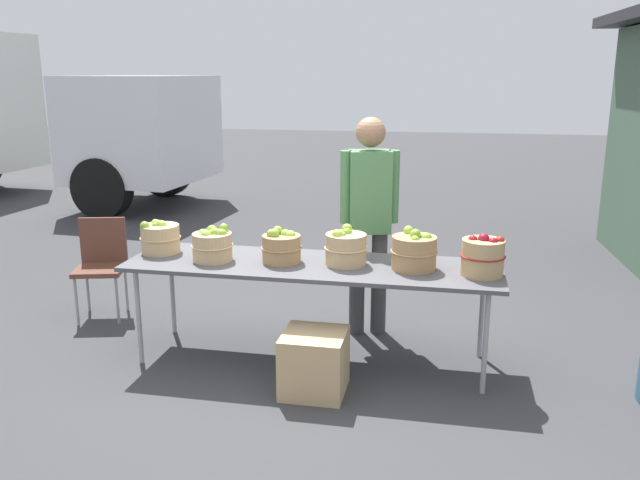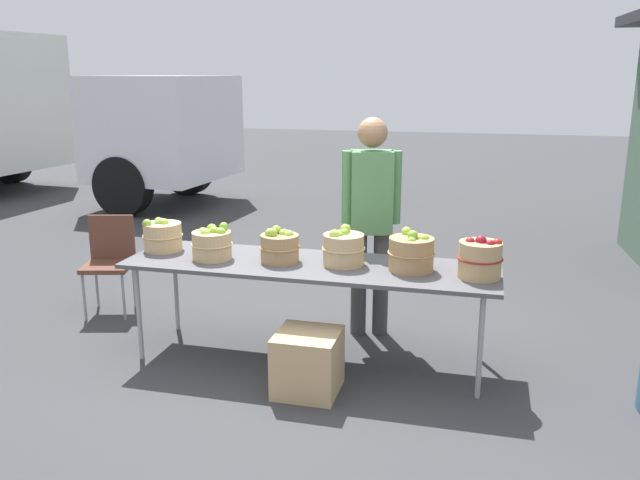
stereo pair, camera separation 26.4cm
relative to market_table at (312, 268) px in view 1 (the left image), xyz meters
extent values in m
plane|color=#38383A|center=(0.00, 0.00, -0.71)|extent=(40.00, 40.00, 0.00)
cube|color=#4C4C51|center=(0.00, 0.00, 0.02)|extent=(2.70, 0.76, 0.03)
cylinder|color=#99999E|center=(-1.23, -0.30, -0.35)|extent=(0.04, 0.04, 0.72)
cylinder|color=#99999E|center=(1.23, -0.30, -0.35)|extent=(0.04, 0.04, 0.72)
cylinder|color=#99999E|center=(-1.23, 0.30, -0.35)|extent=(0.04, 0.04, 0.72)
cylinder|color=#99999E|center=(1.23, 0.30, -0.35)|extent=(0.04, 0.04, 0.72)
cylinder|color=tan|center=(-1.20, 0.07, 0.14)|extent=(0.29, 0.29, 0.21)
torus|color=tan|center=(-1.20, 0.07, 0.15)|extent=(0.31, 0.31, 0.01)
sphere|color=#7AA833|center=(-1.22, 0.06, 0.24)|extent=(0.07, 0.07, 0.07)
sphere|color=#9EC647|center=(-1.20, 0.07, 0.25)|extent=(0.08, 0.08, 0.08)
sphere|color=#9EC647|center=(-1.18, 0.07, 0.26)|extent=(0.07, 0.07, 0.07)
sphere|color=#8CB738|center=(-1.20, 0.07, 0.25)|extent=(0.08, 0.08, 0.08)
sphere|color=#7AA833|center=(-1.28, -0.01, 0.26)|extent=(0.07, 0.07, 0.07)
sphere|color=#7AA833|center=(-1.22, 0.06, 0.24)|extent=(0.07, 0.07, 0.07)
sphere|color=#9EC647|center=(-1.27, 0.15, 0.25)|extent=(0.06, 0.06, 0.06)
cylinder|color=tan|center=(-0.73, -0.06, 0.14)|extent=(0.29, 0.29, 0.20)
torus|color=tan|center=(-0.73, -0.06, 0.15)|extent=(0.31, 0.31, 0.01)
sphere|color=#9EC647|center=(-0.76, -0.11, 0.24)|extent=(0.08, 0.08, 0.08)
sphere|color=#7AA833|center=(-0.67, 0.02, 0.26)|extent=(0.07, 0.07, 0.07)
sphere|color=#8CB738|center=(-0.71, -0.06, 0.25)|extent=(0.07, 0.07, 0.07)
sphere|color=#9EC647|center=(-0.74, -0.06, 0.23)|extent=(0.08, 0.08, 0.08)
sphere|color=#8CB738|center=(-0.81, -0.03, 0.23)|extent=(0.07, 0.07, 0.07)
sphere|color=#7AA833|center=(-0.65, -0.07, 0.24)|extent=(0.08, 0.08, 0.08)
sphere|color=#8CB738|center=(-0.75, -0.01, 0.25)|extent=(0.08, 0.08, 0.08)
cylinder|color=#A87F51|center=(-0.22, -0.01, 0.14)|extent=(0.28, 0.28, 0.20)
torus|color=#A87F51|center=(-0.22, -0.01, 0.15)|extent=(0.30, 0.30, 0.01)
sphere|color=#9EC647|center=(-0.23, 0.06, 0.22)|extent=(0.07, 0.07, 0.07)
sphere|color=#8CB738|center=(-0.27, -0.04, 0.26)|extent=(0.07, 0.07, 0.07)
sphere|color=#8CB738|center=(-0.26, 0.04, 0.26)|extent=(0.07, 0.07, 0.07)
sphere|color=#9EC647|center=(-0.16, 0.01, 0.23)|extent=(0.07, 0.07, 0.07)
sphere|color=#8CB738|center=(-0.29, -0.04, 0.25)|extent=(0.07, 0.07, 0.07)
sphere|color=#8CB738|center=(-0.20, 0.03, 0.24)|extent=(0.08, 0.08, 0.08)
cylinder|color=tan|center=(0.24, 0.03, 0.15)|extent=(0.29, 0.29, 0.22)
torus|color=tan|center=(0.24, 0.03, 0.16)|extent=(0.31, 0.31, 0.01)
sphere|color=#8CB738|center=(0.24, 0.11, 0.28)|extent=(0.08, 0.08, 0.08)
sphere|color=#7AA833|center=(0.24, 0.05, 0.26)|extent=(0.07, 0.07, 0.07)
sphere|color=#8CB738|center=(0.21, -0.01, 0.25)|extent=(0.07, 0.07, 0.07)
sphere|color=#9EC647|center=(0.19, -0.03, 0.27)|extent=(0.08, 0.08, 0.08)
cylinder|color=#A87F51|center=(0.73, 0.01, 0.15)|extent=(0.31, 0.31, 0.23)
torus|color=#A87F51|center=(0.73, 0.01, 0.16)|extent=(0.33, 0.33, 0.01)
sphere|color=#9EC647|center=(0.72, 0.04, 0.26)|extent=(0.07, 0.07, 0.07)
sphere|color=#9EC647|center=(0.80, 0.01, 0.26)|extent=(0.07, 0.07, 0.07)
sphere|color=#8CB738|center=(0.68, 0.12, 0.28)|extent=(0.07, 0.07, 0.07)
sphere|color=#7AA833|center=(0.73, -0.06, 0.26)|extent=(0.07, 0.07, 0.07)
sphere|color=#8CB738|center=(0.81, 0.01, 0.26)|extent=(0.08, 0.08, 0.08)
sphere|color=#7AA833|center=(0.73, 0.00, 0.29)|extent=(0.08, 0.08, 0.08)
cylinder|color=tan|center=(1.19, -0.04, 0.16)|extent=(0.29, 0.29, 0.25)
torus|color=maroon|center=(1.19, -0.04, 0.17)|extent=(0.31, 0.31, 0.01)
sphere|color=maroon|center=(1.19, -0.04, 0.29)|extent=(0.08, 0.08, 0.08)
sphere|color=maroon|center=(1.12, -0.04, 0.28)|extent=(0.06, 0.06, 0.06)
sphere|color=#B22319|center=(1.30, -0.04, 0.28)|extent=(0.06, 0.06, 0.06)
sphere|color=maroon|center=(1.25, -0.07, 0.28)|extent=(0.07, 0.07, 0.07)
cylinder|color=#3F3F3F|center=(0.42, 0.64, -0.28)|extent=(0.13, 0.13, 0.86)
cylinder|color=#3F3F3F|center=(0.25, 0.59, -0.28)|extent=(0.13, 0.13, 0.86)
cube|color=#4C7F4C|center=(0.34, 0.61, 0.47)|extent=(0.37, 0.31, 0.64)
sphere|color=#936B4C|center=(0.34, 0.61, 0.93)|extent=(0.23, 0.23, 0.23)
cylinder|color=#4C7F4C|center=(0.52, 0.66, 0.50)|extent=(0.09, 0.09, 0.57)
cylinder|color=#4C7F4C|center=(0.15, 0.56, 0.50)|extent=(0.09, 0.09, 0.57)
cube|color=silver|center=(-3.83, 5.18, 0.54)|extent=(1.96, 2.23, 1.60)
cube|color=black|center=(-2.98, 5.12, 0.86)|extent=(0.17, 1.76, 0.80)
cylinder|color=black|center=(-3.91, 6.14, -0.26)|extent=(0.92, 0.35, 0.90)
cylinder|color=black|center=(-4.06, 4.25, -0.26)|extent=(0.92, 0.35, 0.90)
cube|color=brown|center=(-1.98, 0.49, -0.27)|extent=(0.49, 0.49, 0.04)
cube|color=brown|center=(-2.02, 0.67, -0.05)|extent=(0.39, 0.13, 0.40)
cylinder|color=gray|center=(-2.10, 0.29, -0.50)|extent=(0.02, 0.02, 0.42)
cylinder|color=gray|center=(-1.77, 0.37, -0.50)|extent=(0.02, 0.02, 0.42)
cylinder|color=gray|center=(-2.19, 0.61, -0.50)|extent=(0.02, 0.02, 0.42)
cylinder|color=gray|center=(-1.86, 0.70, -0.50)|extent=(0.02, 0.02, 0.42)
cube|color=tan|center=(0.12, -0.49, -0.51)|extent=(0.42, 0.42, 0.42)
camera|label=1|loc=(0.94, -4.42, 1.37)|focal=36.64mm
camera|label=2|loc=(1.20, -4.37, 1.37)|focal=36.64mm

